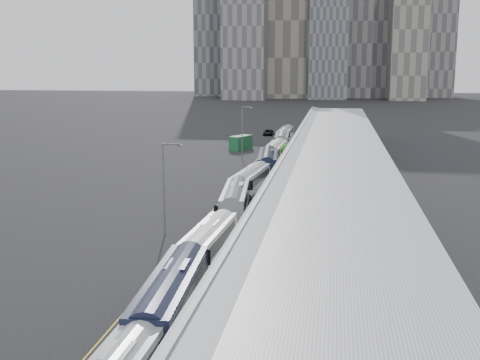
% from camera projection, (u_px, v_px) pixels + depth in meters
% --- Properties ---
extents(sidewalk, '(10.00, 170.00, 0.12)m').
position_uv_depth(sidewalk, '(302.00, 208.00, 72.80)').
color(sidewalk, gray).
rests_on(sidewalk, ground).
extents(lane_line, '(0.12, 160.00, 0.02)m').
position_uv_depth(lane_line, '(217.00, 205.00, 74.44)').
color(lane_line, gold).
rests_on(lane_line, ground).
extents(depot, '(12.45, 160.40, 7.20)m').
position_uv_depth(depot, '(336.00, 181.00, 71.54)').
color(depot, gray).
rests_on(depot, ground).
extents(skyline, '(145.00, 64.00, 120.00)m').
position_uv_depth(skyline, '(310.00, 3.00, 326.41)').
color(skyline, slate).
rests_on(skyline, ground).
extents(bus_1, '(3.56, 13.82, 4.00)m').
position_uv_depth(bus_1, '(172.00, 305.00, 38.93)').
color(bus_1, black).
rests_on(bus_1, ground).
extents(bus_2, '(3.13, 12.55, 3.64)m').
position_uv_depth(bus_2, '(207.00, 250.00, 51.25)').
color(bus_2, white).
rests_on(bus_2, ground).
extents(bus_3, '(3.86, 13.19, 3.80)m').
position_uv_depth(bus_3, '(235.00, 205.00, 67.58)').
color(bus_3, slate).
rests_on(bus_3, ground).
extents(bus_4, '(3.75, 12.74, 3.67)m').
position_uv_depth(bus_4, '(251.00, 184.00, 80.09)').
color(bus_4, '#9C9FA6').
rests_on(bus_4, ground).
extents(bus_5, '(4.01, 13.98, 4.03)m').
position_uv_depth(bus_5, '(268.00, 166.00, 93.75)').
color(bus_5, black).
rests_on(bus_5, ground).
extents(bus_6, '(3.08, 13.27, 3.86)m').
position_uv_depth(bus_6, '(275.00, 155.00, 105.57)').
color(bus_6, silver).
rests_on(bus_6, ground).
extents(bus_7, '(3.35, 13.03, 3.77)m').
position_uv_depth(bus_7, '(282.00, 143.00, 122.56)').
color(bus_7, slate).
rests_on(bus_7, ground).
extents(bus_8, '(2.78, 12.38, 3.62)m').
position_uv_depth(bus_8, '(286.00, 136.00, 135.03)').
color(bus_8, '#A7A9B1').
rests_on(bus_8, ground).
extents(tree_1, '(1.71, 1.71, 4.22)m').
position_uv_depth(tree_1, '(246.00, 241.00, 47.70)').
color(tree_1, black).
rests_on(tree_1, ground).
extents(tree_2, '(2.07, 2.07, 4.14)m').
position_uv_depth(tree_2, '(277.00, 182.00, 73.52)').
color(tree_2, black).
rests_on(tree_2, ground).
extents(tree_3, '(2.80, 2.80, 4.83)m').
position_uv_depth(tree_3, '(290.00, 150.00, 98.93)').
color(tree_3, black).
rests_on(tree_3, ground).
extents(street_lamp_near, '(2.04, 0.22, 9.45)m').
position_uv_depth(street_lamp_near, '(165.00, 183.00, 60.49)').
color(street_lamp_near, '#59595E').
rests_on(street_lamp_near, ground).
extents(street_lamp_far, '(2.04, 0.22, 9.76)m').
position_uv_depth(street_lamp_far, '(243.00, 129.00, 110.85)').
color(street_lamp_far, '#59595E').
rests_on(street_lamp_far, ground).
extents(shipping_container, '(4.38, 6.04, 2.94)m').
position_uv_depth(shipping_container, '(241.00, 143.00, 123.99)').
color(shipping_container, '#174B29').
rests_on(shipping_container, ground).
extents(suv, '(2.38, 5.10, 1.41)m').
position_uv_depth(suv, '(269.00, 132.00, 150.65)').
color(suv, black).
rests_on(suv, ground).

